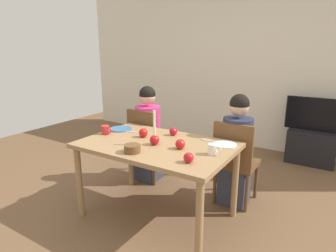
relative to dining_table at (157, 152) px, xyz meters
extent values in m
plane|color=brown|center=(0.00, 0.00, -0.67)|extent=(7.68, 7.68, 0.00)
cube|color=beige|center=(0.00, 2.60, 0.63)|extent=(6.40, 0.10, 2.60)
cube|color=#99754C|center=(0.00, 0.00, 0.06)|extent=(1.40, 0.90, 0.04)
cylinder|color=#99754C|center=(-0.64, -0.39, -0.31)|extent=(0.06, 0.06, 0.71)
cylinder|color=#99754C|center=(0.64, -0.39, -0.31)|extent=(0.06, 0.06, 0.71)
cylinder|color=#99754C|center=(-0.64, 0.39, -0.31)|extent=(0.06, 0.06, 0.71)
cylinder|color=#99754C|center=(0.64, 0.39, -0.31)|extent=(0.06, 0.06, 0.71)
cube|color=brown|center=(-0.56, 0.69, -0.24)|extent=(0.40, 0.40, 0.04)
cube|color=brown|center=(-0.56, 0.51, 0.01)|extent=(0.40, 0.04, 0.45)
cylinder|color=brown|center=(-0.39, 0.86, -0.46)|extent=(0.04, 0.04, 0.41)
cylinder|color=brown|center=(-0.73, 0.86, -0.46)|extent=(0.04, 0.04, 0.41)
cylinder|color=brown|center=(-0.39, 0.52, -0.46)|extent=(0.04, 0.04, 0.41)
cylinder|color=brown|center=(-0.73, 0.52, -0.46)|extent=(0.04, 0.04, 0.41)
cube|color=brown|center=(0.55, 0.69, -0.24)|extent=(0.40, 0.40, 0.04)
cube|color=brown|center=(0.55, 0.51, 0.01)|extent=(0.40, 0.04, 0.45)
cylinder|color=brown|center=(0.72, 0.86, -0.46)|extent=(0.04, 0.04, 0.41)
cylinder|color=brown|center=(0.38, 0.86, -0.46)|extent=(0.04, 0.04, 0.41)
cylinder|color=brown|center=(0.72, 0.52, -0.46)|extent=(0.04, 0.04, 0.41)
cylinder|color=brown|center=(0.38, 0.52, -0.46)|extent=(0.04, 0.04, 0.41)
cube|color=#33384C|center=(-0.56, 0.64, -0.44)|extent=(0.28, 0.28, 0.45)
cylinder|color=#D1337A|center=(-0.56, 0.64, 0.02)|extent=(0.30, 0.30, 0.48)
sphere|color=tan|center=(-0.56, 0.64, 0.38)|extent=(0.19, 0.19, 0.19)
sphere|color=black|center=(-0.56, 0.64, 0.41)|extent=(0.19, 0.19, 0.19)
cube|color=#33384C|center=(0.55, 0.64, -0.44)|extent=(0.28, 0.28, 0.45)
cylinder|color=#282D47|center=(0.55, 0.64, 0.02)|extent=(0.30, 0.30, 0.48)
sphere|color=tan|center=(0.55, 0.64, 0.38)|extent=(0.19, 0.19, 0.19)
sphere|color=black|center=(0.55, 0.64, 0.41)|extent=(0.19, 0.19, 0.19)
cube|color=black|center=(1.11, 2.30, -0.43)|extent=(0.64, 0.40, 0.48)
cube|color=black|center=(1.11, 2.30, 0.04)|extent=(0.79, 0.04, 0.46)
cube|color=black|center=(1.11, 2.30, 0.04)|extent=(0.76, 0.05, 0.46)
sphere|color=red|center=(0.01, -0.04, 0.13)|extent=(0.09, 0.09, 0.09)
cylinder|color=#EFE5C6|center=(0.01, -0.04, 0.29)|extent=(0.02, 0.02, 0.23)
cylinder|color=teal|center=(-0.59, 0.18, 0.09)|extent=(0.24, 0.24, 0.01)
cylinder|color=silver|center=(0.56, 0.28, 0.09)|extent=(0.21, 0.21, 0.01)
cylinder|color=#B72D2D|center=(-0.61, -0.03, 0.13)|extent=(0.08, 0.08, 0.09)
torus|color=#B72D2D|center=(-0.56, -0.03, 0.13)|extent=(0.06, 0.01, 0.06)
cylinder|color=white|center=(0.55, 0.01, 0.13)|extent=(0.08, 0.08, 0.09)
torus|color=white|center=(0.60, 0.01, 0.13)|extent=(0.06, 0.01, 0.06)
cube|color=silver|center=(-0.42, 0.15, 0.09)|extent=(0.18, 0.05, 0.01)
cube|color=silver|center=(0.39, 0.31, 0.09)|extent=(0.18, 0.02, 0.01)
cylinder|color=brown|center=(-0.04, -0.30, 0.12)|extent=(0.14, 0.14, 0.07)
sphere|color=red|center=(0.47, -0.25, 0.12)|extent=(0.08, 0.08, 0.08)
sphere|color=red|center=(0.00, 0.30, 0.12)|extent=(0.08, 0.08, 0.08)
sphere|color=red|center=(0.26, -0.01, 0.13)|extent=(0.09, 0.09, 0.09)
sphere|color=red|center=(-0.22, 0.09, 0.13)|extent=(0.09, 0.09, 0.09)
camera|label=1|loc=(1.43, -2.10, 0.94)|focal=30.92mm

